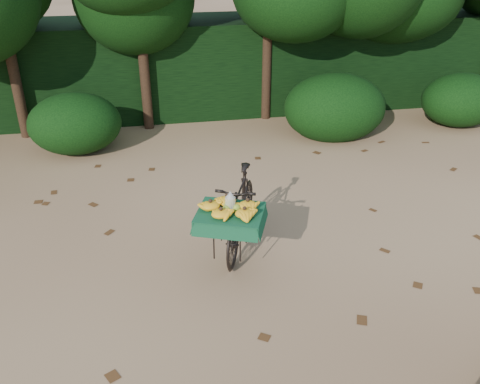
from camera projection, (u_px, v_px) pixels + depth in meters
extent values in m
plane|color=tan|center=(338.00, 287.00, 5.33)|extent=(80.00, 80.00, 0.00)
imported|color=black|center=(241.00, 210.00, 5.84)|extent=(0.97, 1.60, 0.93)
cube|color=black|center=(230.00, 213.00, 5.18)|extent=(0.46, 0.50, 0.02)
cube|color=#154F26|center=(230.00, 212.00, 5.17)|extent=(0.83, 0.76, 0.01)
ellipsoid|color=#8DA327|center=(236.00, 208.00, 5.14)|extent=(0.09, 0.07, 0.10)
ellipsoid|color=#8DA327|center=(228.00, 205.00, 5.20)|extent=(0.09, 0.07, 0.10)
ellipsoid|color=#8DA327|center=(226.00, 210.00, 5.11)|extent=(0.09, 0.07, 0.10)
cylinder|color=#EAE5C6|center=(230.00, 204.00, 5.14)|extent=(0.11, 0.11, 0.14)
cube|color=black|center=(233.00, 64.00, 10.42)|extent=(26.00, 1.80, 1.80)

